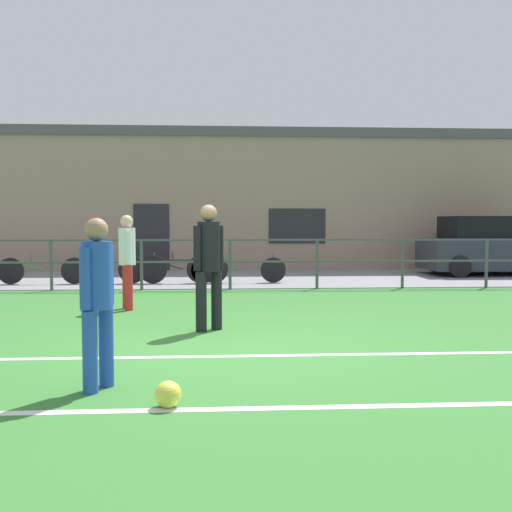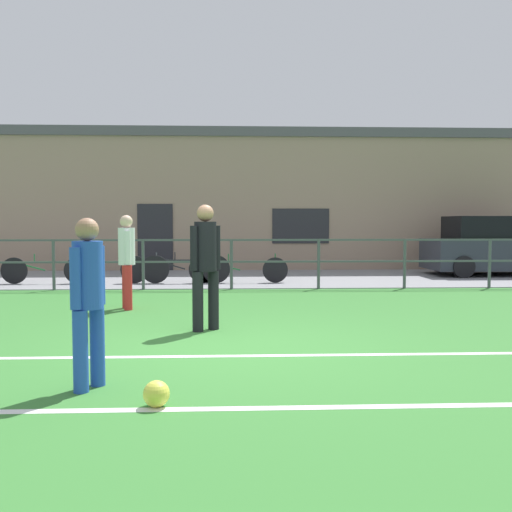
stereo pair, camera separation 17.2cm
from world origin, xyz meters
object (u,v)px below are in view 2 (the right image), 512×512
(bicycle_parked_3, at_px, (168,269))
(bicycle_parked_4, at_px, (240,270))
(player_striker, at_px, (88,292))
(bicycle_parked_0, at_px, (186,269))
(player_goalkeeper, at_px, (205,259))
(player_winger, at_px, (127,256))
(parked_car_red, at_px, (496,247))
(soccer_ball_match, at_px, (156,394))
(bicycle_parked_1, at_px, (46,270))

(bicycle_parked_3, relative_size, bicycle_parked_4, 1.00)
(player_striker, distance_m, bicycle_parked_0, 8.90)
(player_goalkeeper, relative_size, player_winger, 1.07)
(player_winger, relative_size, parked_car_red, 0.41)
(bicycle_parked_0, distance_m, bicycle_parked_3, 0.43)
(soccer_ball_match, xyz_separation_m, bicycle_parked_4, (0.84, 9.46, 0.24))
(soccer_ball_match, xyz_separation_m, bicycle_parked_3, (-0.95, 9.46, 0.26))
(player_winger, relative_size, soccer_ball_match, 7.44)
(parked_car_red, xyz_separation_m, bicycle_parked_3, (-9.18, -1.86, -0.44))
(soccer_ball_match, bearing_deg, bicycle_parked_1, 112.66)
(player_striker, xyz_separation_m, bicycle_parked_1, (-3.27, 8.91, -0.54))
(soccer_ball_match, height_order, parked_car_red, parked_car_red)
(player_striker, bearing_deg, soccer_ball_match, 76.83)
(bicycle_parked_1, xyz_separation_m, bicycle_parked_3, (3.00, -0.00, 0.02))
(soccer_ball_match, bearing_deg, parked_car_red, 54.00)
(bicycle_parked_4, bearing_deg, soccer_ball_match, -95.08)
(player_striker, bearing_deg, player_goalkeeper, -173.01)
(bicycle_parked_0, relative_size, bicycle_parked_1, 1.01)
(player_striker, distance_m, bicycle_parked_4, 9.06)
(soccer_ball_match, distance_m, bicycle_parked_4, 9.51)
(parked_car_red, bearing_deg, player_winger, -147.89)
(bicycle_parked_3, bearing_deg, parked_car_red, 11.45)
(bicycle_parked_3, bearing_deg, player_goalkeeper, -78.85)
(bicycle_parked_4, bearing_deg, player_goalkeeper, -95.44)
(bicycle_parked_1, bearing_deg, player_striker, -69.88)
(soccer_ball_match, bearing_deg, bicycle_parked_0, 93.14)
(player_striker, relative_size, bicycle_parked_0, 0.72)
(player_striker, height_order, bicycle_parked_1, player_striker)
(bicycle_parked_1, height_order, bicycle_parked_3, bicycle_parked_3)
(player_winger, distance_m, bicycle_parked_4, 4.60)
(player_goalkeeper, relative_size, bicycle_parked_3, 0.75)
(player_goalkeeper, distance_m, bicycle_parked_3, 6.27)
(soccer_ball_match, height_order, bicycle_parked_4, bicycle_parked_4)
(parked_car_red, relative_size, bicycle_parked_3, 1.70)
(player_winger, bearing_deg, bicycle_parked_0, -27.49)
(player_striker, height_order, soccer_ball_match, player_striker)
(player_striker, height_order, player_winger, player_winger)
(player_winger, bearing_deg, player_goalkeeper, -161.82)
(bicycle_parked_3, bearing_deg, bicycle_parked_1, 180.00)
(player_goalkeeper, height_order, player_winger, player_goalkeeper)
(parked_car_red, bearing_deg, player_striker, -129.60)
(player_goalkeeper, distance_m, bicycle_parked_0, 6.17)
(bicycle_parked_0, bearing_deg, player_winger, -99.87)
(player_striker, xyz_separation_m, player_winger, (-0.53, 4.84, 0.05))
(bicycle_parked_0, relative_size, bicycle_parked_4, 0.93)
(player_winger, bearing_deg, bicycle_parked_3, -21.44)
(player_winger, bearing_deg, soccer_ball_match, 175.11)
(bicycle_parked_3, xyz_separation_m, bicycle_parked_4, (1.79, 0.00, -0.02))
(player_striker, bearing_deg, bicycle_parked_0, -155.45)
(player_striker, bearing_deg, bicycle_parked_4, -164.08)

